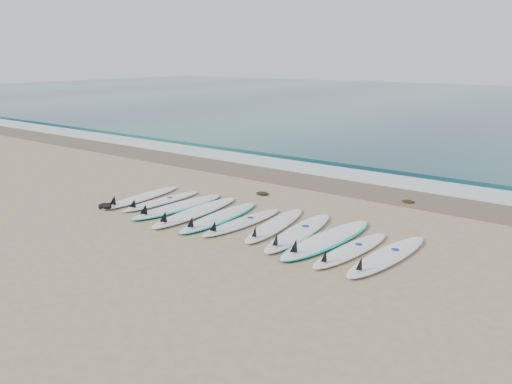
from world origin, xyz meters
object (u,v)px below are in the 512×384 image
Objects in this scene: surfboard_10 at (386,256)px; surfboard_5 at (241,222)px; surfboard_0 at (140,197)px; leash_coil at (106,206)px.

surfboard_5 is at bearing -172.63° from surfboard_10.
surfboard_0 is 5.60× the size of leash_coil.
surfboard_5 is (3.26, -0.02, -0.00)m from surfboard_0.
surfboard_10 is (6.52, 0.02, 0.00)m from surfboard_0.
surfboard_0 is at bearing 85.15° from leash_coil.
surfboard_5 is at bearing -3.73° from surfboard_0.
surfboard_5 is at bearing 16.25° from leash_coil.
surfboard_0 is 1.00m from leash_coil.
surfboard_0 reaches higher than leash_coil.
leash_coil is at bearing -164.61° from surfboard_10.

